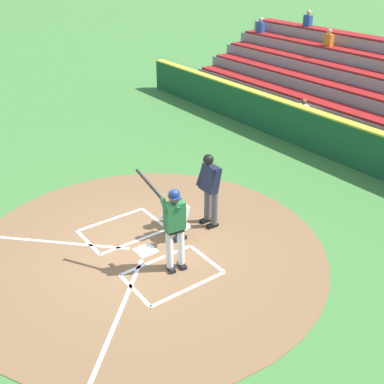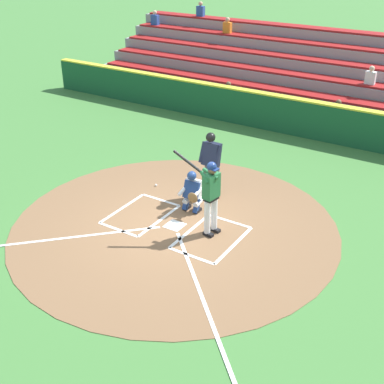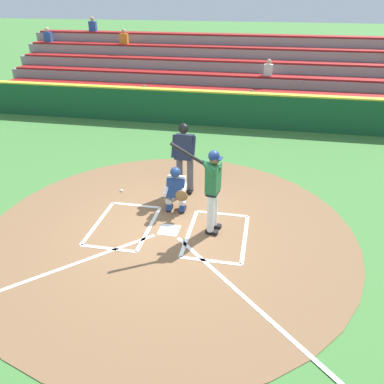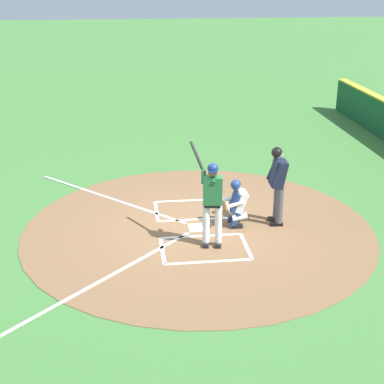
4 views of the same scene
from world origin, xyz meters
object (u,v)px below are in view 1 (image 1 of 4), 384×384
at_px(plate_umpire, 210,185).
at_px(baseball, 162,201).
at_px(batter, 174,224).
at_px(catcher, 177,216).

xyz_separation_m(plate_umpire, baseball, (1.62, 0.31, -1.04)).
bearing_deg(plate_umpire, batter, 119.75).
relative_size(plate_umpire, baseball, 25.20).
bearing_deg(baseball, catcher, 158.47).
relative_size(batter, catcher, 1.88).
bearing_deg(catcher, plate_umpire, -89.41).
height_order(catcher, baseball, catcher).
height_order(catcher, plate_umpire, plate_umpire).
height_order(plate_umpire, baseball, plate_umpire).
xyz_separation_m(catcher, baseball, (1.63, -0.64, -0.55)).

